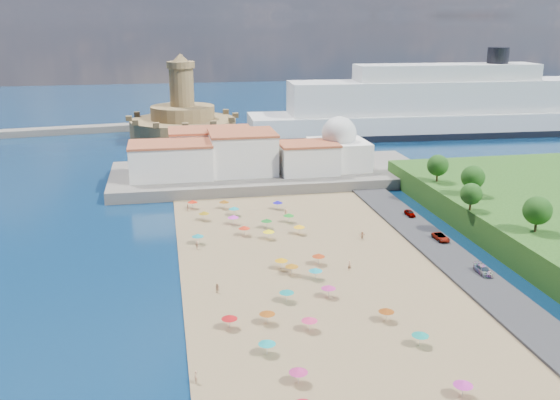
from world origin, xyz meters
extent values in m
plane|color=#071938|center=(0.00, 0.00, 0.00)|extent=(700.00, 700.00, 0.00)
cube|color=#59544C|center=(10.00, 73.00, 1.50)|extent=(90.00, 36.00, 3.00)
cube|color=#59544C|center=(-12.00, 108.00, 1.20)|extent=(18.00, 70.00, 2.40)
cube|color=silver|center=(-18.00, 69.00, 7.50)|extent=(22.00, 14.00, 9.00)
cube|color=silver|center=(2.00, 71.00, 8.50)|extent=(18.00, 16.00, 11.00)
cube|color=silver|center=(20.00, 67.00, 7.00)|extent=(16.00, 12.00, 8.00)
cube|color=silver|center=(-6.00, 83.00, 8.00)|extent=(24.00, 14.00, 10.00)
cube|color=silver|center=(30.00, 71.00, 7.00)|extent=(16.00, 16.00, 8.00)
sphere|color=silver|center=(30.00, 71.00, 13.00)|extent=(10.00, 10.00, 10.00)
cylinder|color=silver|center=(30.00, 71.00, 16.80)|extent=(1.20, 1.20, 1.60)
cylinder|color=olive|center=(-12.00, 138.00, 4.00)|extent=(40.00, 40.00, 8.00)
cylinder|color=olive|center=(-12.00, 138.00, 10.50)|extent=(24.00, 24.00, 5.00)
cylinder|color=olive|center=(-12.00, 138.00, 20.00)|extent=(9.00, 9.00, 14.00)
cylinder|color=olive|center=(-12.00, 138.00, 28.20)|extent=(10.40, 10.40, 2.40)
cone|color=olive|center=(-12.00, 138.00, 30.90)|extent=(6.00, 6.00, 3.00)
cube|color=black|center=(89.69, 129.46, 1.25)|extent=(155.60, 28.56, 2.49)
cube|color=silver|center=(89.69, 129.46, 4.62)|extent=(154.59, 28.12, 9.23)
cube|color=silver|center=(89.69, 129.46, 15.39)|extent=(123.68, 22.91, 12.31)
cube|color=silver|center=(89.69, 129.46, 24.62)|extent=(72.28, 16.95, 6.15)
cylinder|color=black|center=(110.20, 128.72, 30.77)|extent=(8.21, 8.21, 6.15)
cylinder|color=gray|center=(15.06, -37.91, 1.25)|extent=(0.07, 0.07, 2.00)
cone|color=#AB248A|center=(15.06, -37.91, 2.15)|extent=(2.50, 2.50, 0.60)
cylinder|color=gray|center=(-11.34, -15.01, 1.25)|extent=(0.07, 0.07, 2.00)
cone|color=#A20D10|center=(-11.34, -15.01, 2.15)|extent=(2.50, 2.50, 0.60)
cylinder|color=gray|center=(-11.39, 37.70, 1.25)|extent=(0.07, 0.07, 2.00)
cone|color=#8A6B0C|center=(-11.39, 37.70, 2.15)|extent=(2.50, 2.50, 0.60)
cylinder|color=gray|center=(6.14, -7.26, 1.25)|extent=(0.07, 0.07, 2.00)
cone|color=#B22676|center=(6.14, -7.26, 2.15)|extent=(2.50, 2.50, 0.60)
cylinder|color=gray|center=(-5.93, 46.00, 1.25)|extent=(0.07, 0.07, 2.00)
cone|color=brown|center=(-5.93, 46.00, 2.15)|extent=(2.50, 2.50, 0.60)
cylinder|color=gray|center=(-5.14, 33.58, 1.25)|extent=(0.07, 0.07, 2.00)
cone|color=#CA2BC2|center=(-5.14, 33.58, 2.15)|extent=(2.50, 2.50, 0.60)
cylinder|color=gray|center=(6.83, 43.00, 1.25)|extent=(0.07, 0.07, 2.00)
cone|color=#150C9F|center=(6.83, 43.00, 2.15)|extent=(2.50, 2.50, 0.60)
cylinder|color=gray|center=(1.85, 29.66, 1.25)|extent=(0.07, 0.07, 2.00)
cone|color=#136D20|center=(1.85, 29.66, 2.15)|extent=(2.50, 2.50, 0.60)
cylinder|color=gray|center=(-5.49, -14.55, 1.25)|extent=(0.07, 0.07, 2.00)
cone|color=#8D410C|center=(-5.49, -14.55, 2.15)|extent=(2.50, 2.50, 0.60)
cylinder|color=gray|center=(-13.75, 22.47, 1.25)|extent=(0.07, 0.07, 2.00)
cone|color=#0E7D87|center=(-13.75, 22.47, 2.15)|extent=(2.50, 2.50, 0.60)
cylinder|color=gray|center=(-1.07, -7.61, 1.25)|extent=(0.07, 0.07, 2.00)
cone|color=#0D7976|center=(-1.07, -7.61, 2.15)|extent=(2.50, 2.50, 0.60)
cylinder|color=gray|center=(0.34, -17.89, 1.25)|extent=(0.07, 0.07, 2.00)
cone|color=#C62A5B|center=(0.34, -17.89, 2.15)|extent=(2.50, 2.50, 0.60)
cylinder|color=gray|center=(12.69, -17.19, 1.25)|extent=(0.07, 0.07, 2.00)
cone|color=#81380B|center=(12.69, -17.19, 2.15)|extent=(2.50, 2.50, 0.60)
cylinder|color=gray|center=(-13.48, 47.38, 1.25)|extent=(0.07, 0.07, 2.00)
cone|color=red|center=(-13.48, 47.38, 2.15)|extent=(2.50, 2.50, 0.60)
cylinder|color=gray|center=(-7.03, -23.46, 1.25)|extent=(0.07, 0.07, 2.00)
cone|color=#0F8B8E|center=(-7.03, -23.46, 2.15)|extent=(2.50, 2.50, 0.60)
cylinder|color=gray|center=(1.09, 22.47, 1.25)|extent=(0.07, 0.07, 2.00)
cone|color=yellow|center=(1.09, 22.47, 2.15)|extent=(2.50, 2.50, 0.60)
cylinder|color=gray|center=(8.01, 7.02, 1.25)|extent=(0.07, 0.07, 2.00)
cone|color=#9F310E|center=(8.01, 7.02, 2.15)|extent=(2.50, 2.50, 0.60)
cylinder|color=gray|center=(8.06, 24.26, 1.25)|extent=(0.07, 0.07, 2.00)
cone|color=#FFB20D|center=(8.06, 24.26, 2.15)|extent=(2.50, 2.50, 0.60)
cylinder|color=gray|center=(0.68, 6.20, 1.25)|extent=(0.07, 0.07, 2.00)
cone|color=orange|center=(0.68, 6.20, 2.15)|extent=(2.50, 2.50, 0.60)
cylinder|color=gray|center=(-4.28, -31.29, 1.25)|extent=(0.07, 0.07, 2.00)
cone|color=#AB2465|center=(-4.28, -31.29, 2.15)|extent=(2.50, 2.50, 0.60)
cylinder|color=gray|center=(7.45, 32.56, 1.25)|extent=(0.07, 0.07, 2.00)
cone|color=#178220|center=(7.45, 32.56, 2.15)|extent=(2.50, 2.50, 0.60)
cylinder|color=gray|center=(14.83, -25.20, 1.25)|extent=(0.07, 0.07, 2.00)
cone|color=#0E8174|center=(14.83, -25.20, 2.15)|extent=(2.50, 2.50, 0.60)
cylinder|color=gray|center=(-3.68, 25.65, 1.25)|extent=(0.07, 0.07, 2.00)
cone|color=red|center=(-3.68, 25.65, 2.15)|extent=(2.50, 2.50, 0.60)
cylinder|color=gray|center=(-4.20, 40.08, 1.25)|extent=(0.07, 0.07, 2.00)
cone|color=teal|center=(-4.20, 40.08, 2.15)|extent=(2.50, 2.50, 0.60)
cylinder|color=gray|center=(2.01, 3.12, 1.25)|extent=(0.07, 0.07, 2.00)
cone|color=#9F600E|center=(2.01, 3.12, 2.15)|extent=(2.50, 2.50, 0.60)
cylinder|color=gray|center=(5.78, 0.35, 1.25)|extent=(0.07, 0.07, 2.00)
cone|color=teal|center=(5.78, 0.35, 2.15)|extent=(2.50, 2.50, 0.60)
imported|color=tan|center=(20.48, 18.71, 1.15)|extent=(1.70, 0.66, 1.79)
imported|color=tan|center=(7.74, 37.25, 1.15)|extent=(1.24, 0.83, 1.79)
imported|color=tan|center=(-14.09, 19.47, 1.11)|extent=(1.29, 1.12, 1.73)
imported|color=tan|center=(12.96, 3.12, 1.20)|extent=(0.72, 0.49, 1.90)
imported|color=tan|center=(-12.00, -2.21, 1.13)|extent=(1.09, 1.05, 1.76)
imported|color=tan|center=(-14.76, 45.92, 1.09)|extent=(0.46, 1.00, 1.68)
imported|color=tan|center=(-17.22, -28.77, 1.12)|extent=(0.53, 0.71, 1.75)
imported|color=gray|center=(36.00, -3.87, 1.41)|extent=(2.00, 4.88, 1.41)
imported|color=gray|center=(36.00, 14.03, 1.38)|extent=(2.43, 5.00, 1.37)
imported|color=gray|center=(36.00, 30.82, 1.38)|extent=(1.67, 4.00, 1.35)
cylinder|color=#382314|center=(49.18, 1.66, 7.52)|extent=(0.50, 0.50, 3.03)
sphere|color=#14380F|center=(49.18, 1.66, 10.25)|extent=(5.46, 5.46, 5.46)
cylinder|color=#382314|center=(43.44, 16.69, 7.28)|extent=(0.50, 0.50, 2.57)
sphere|color=#14380F|center=(43.44, 16.69, 9.59)|extent=(4.62, 4.62, 4.62)
cylinder|color=#382314|center=(49.34, 27.49, 7.51)|extent=(0.50, 0.50, 3.01)
sphere|color=#14380F|center=(49.34, 27.49, 10.22)|extent=(5.42, 5.42, 5.42)
cylinder|color=#382314|center=(46.63, 40.39, 7.47)|extent=(0.50, 0.50, 2.94)
sphere|color=#14380F|center=(46.63, 40.39, 10.12)|extent=(5.30, 5.30, 5.30)
camera|label=1|loc=(-19.64, -99.66, 45.55)|focal=40.00mm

